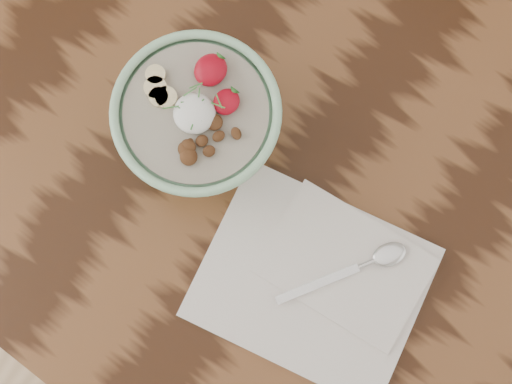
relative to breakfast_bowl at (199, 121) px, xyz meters
The scene contains 4 objects.
table 23.02cm from the breakfast_bowl, 24.50° to the left, with size 160.00×90.00×75.00cm.
breakfast_bowl is the anchor object (origin of this frame).
napkin 25.74cm from the breakfast_bowl, 14.76° to the right, with size 32.24×27.99×1.74cm.
spoon 28.70cm from the breakfast_bowl, ahead, with size 11.17×16.63×0.95cm.
Camera 1 is at (5.57, -21.70, 169.55)cm, focal length 50.00 mm.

